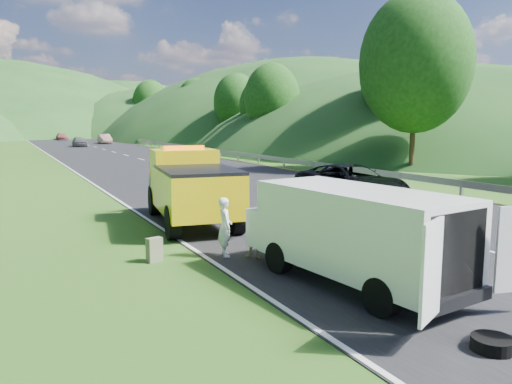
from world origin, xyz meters
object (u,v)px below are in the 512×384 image
child (255,259)px  woman (225,256)px  white_van (352,231)px  suitcase (154,250)px  spare_tire (492,351)px  passing_suv (351,200)px  tow_truck (191,187)px

child → woman: bearing=178.9°
white_van → suitcase: 4.90m
spare_tire → passing_suv: 14.47m
woman → child: 0.79m
white_van → passing_suv: size_ratio=1.08×
child → passing_suv: size_ratio=0.19×
woman → spare_tire: 6.86m
tow_truck → passing_suv: tow_truck is taller
white_van → tow_truck: bearing=90.1°
woman → passing_suv: size_ratio=0.27×
white_van → woman: 3.74m
white_van → spare_tire: (-0.07, -3.49, -1.16)m
tow_truck → spare_tire: (0.77, -11.05, -1.26)m
tow_truck → white_van: tow_truck is taller
white_van → suitcase: size_ratio=10.01×
white_van → child: (-0.93, 2.67, -1.16)m
white_van → suitcase: (-3.23, 3.58, -0.86)m
woman → suitcase: bearing=90.2°
tow_truck → spare_tire: size_ratio=10.00×
tow_truck → woman: size_ratio=4.14×
suitcase → child: bearing=-21.6°
woman → spare_tire: (1.42, -6.71, 0.00)m
white_van → woman: size_ratio=3.98×
woman → spare_tire: woman is taller
woman → child: size_ratio=1.45×
spare_tire → passing_suv: passing_suv is taller
child → suitcase: size_ratio=1.73×
passing_suv → child: bearing=-146.5°
tow_truck → passing_suv: bearing=19.3°
suitcase → passing_suv: 11.71m
child → suitcase: (-2.31, 0.91, 0.30)m
child → spare_tire: size_ratio=1.67×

